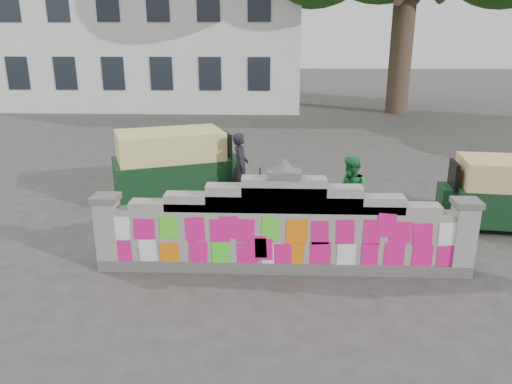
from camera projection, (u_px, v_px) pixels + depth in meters
ground at (282, 270)px, 8.72m from camera, size 100.00×100.00×0.00m
parapet_wall at (283, 230)px, 8.49m from camera, size 6.48×0.44×2.01m
building at (158, 31)px, 28.66m from camera, size 16.00×10.00×8.90m
cyclist_bike at (241, 189)px, 11.70m from camera, size 1.75×0.69×0.90m
cyclist_rider at (241, 176)px, 11.60m from camera, size 0.40×0.58×1.53m
pedestrian at (351, 194)px, 10.24m from camera, size 0.80×0.91×1.57m
rickshaw_left at (174, 165)px, 12.06m from camera, size 3.20×2.32×1.72m
rickshaw_right at (508, 193)px, 10.39m from camera, size 2.74×1.49×1.48m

